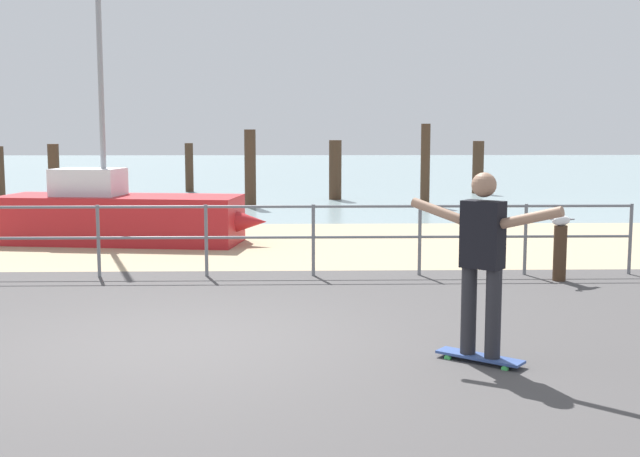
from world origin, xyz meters
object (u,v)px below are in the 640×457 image
(bollard_short, at_px, (560,254))
(skateboard, at_px, (480,357))
(seagull, at_px, (560,220))
(sailboat, at_px, (129,216))
(skateboarder, at_px, (482,253))

(bollard_short, bearing_deg, skateboard, -117.04)
(skateboard, height_order, seagull, seagull)
(sailboat, distance_m, skateboarder, 9.19)
(sailboat, relative_size, skateboard, 7.68)
(bollard_short, bearing_deg, skateboarder, -117.04)
(sailboat, xyz_separation_m, skateboarder, (4.78, -7.83, 0.49))
(skateboarder, xyz_separation_m, seagull, (1.98, 3.89, -0.15))
(sailboat, xyz_separation_m, skateboard, (4.78, -7.83, -0.46))
(skateboarder, distance_m, bollard_short, 4.43)
(skateboarder, height_order, seagull, skateboarder)
(sailboat, bearing_deg, seagull, -30.24)
(skateboard, height_order, bollard_short, bollard_short)
(skateboard, relative_size, skateboarder, 0.45)
(sailboat, height_order, bollard_short, sailboat)
(sailboat, relative_size, seagull, 12.78)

